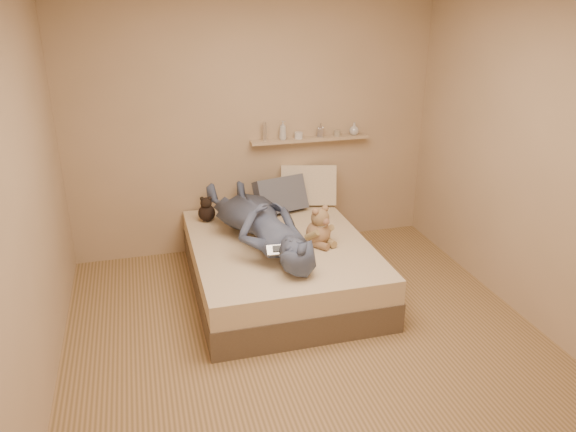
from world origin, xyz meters
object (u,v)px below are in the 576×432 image
object	(u,v)px
person	(259,222)
pillow_cream	(308,185)
game_console	(279,250)
bed	(280,265)
wall_shelf	(310,139)
teddy_bear	(320,229)
pillow_grey	(281,195)
dark_plush	(207,210)

from	to	relation	value
person	pillow_cream	bearing A→B (deg)	-142.42
game_console	pillow_cream	distance (m)	1.49
bed	pillow_cream	bearing A→B (deg)	58.14
wall_shelf	teddy_bear	bearing A→B (deg)	-102.58
game_console	wall_shelf	bearing A→B (deg)	64.31
bed	pillow_cream	size ratio (longest dim) A/B	3.45
game_console	teddy_bear	bearing A→B (deg)	39.26
game_console	bed	bearing A→B (deg)	75.47
pillow_cream	pillow_grey	bearing A→B (deg)	-156.85
game_console	wall_shelf	size ratio (longest dim) A/B	0.17
game_console	pillow_grey	distance (m)	1.24
game_console	pillow_cream	bearing A→B (deg)	64.18
bed	person	size ratio (longest dim) A/B	1.16
bed	dark_plush	size ratio (longest dim) A/B	7.66
bed	teddy_bear	distance (m)	0.51
bed	pillow_cream	xyz separation A→B (m)	(0.52, 0.83, 0.43)
teddy_bear	pillow_grey	bearing A→B (deg)	98.64
pillow_cream	dark_plush	bearing A→B (deg)	-169.51
person	wall_shelf	xyz separation A→B (m)	(0.72, 0.88, 0.45)
teddy_bear	dark_plush	bearing A→B (deg)	137.89
teddy_bear	person	distance (m)	0.52
dark_plush	pillow_grey	size ratio (longest dim) A/B	0.50
teddy_bear	wall_shelf	size ratio (longest dim) A/B	0.29
person	wall_shelf	bearing A→B (deg)	-141.13
pillow_grey	bed	bearing A→B (deg)	-105.28
bed	person	distance (m)	0.46
bed	dark_plush	distance (m)	0.90
dark_plush	person	bearing A→B (deg)	-58.47
bed	game_console	xyz separation A→B (m)	(-0.13, -0.51, 0.40)
bed	pillow_grey	xyz separation A→B (m)	(0.19, 0.69, 0.40)
dark_plush	teddy_bear	bearing A→B (deg)	-42.11
bed	wall_shelf	distance (m)	1.38
teddy_bear	pillow_grey	xyz separation A→B (m)	(-0.13, 0.83, 0.03)
teddy_bear	dark_plush	world-z (taller)	teddy_bear
game_console	pillow_cream	world-z (taller)	pillow_cream
teddy_bear	pillow_cream	xyz separation A→B (m)	(0.20, 0.97, 0.06)
bed	wall_shelf	bearing A→B (deg)	58.82
pillow_grey	wall_shelf	world-z (taller)	wall_shelf
dark_plush	pillow_cream	world-z (taller)	pillow_cream
person	wall_shelf	size ratio (longest dim) A/B	1.37
teddy_bear	person	bearing A→B (deg)	160.54
dark_plush	person	size ratio (longest dim) A/B	0.15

